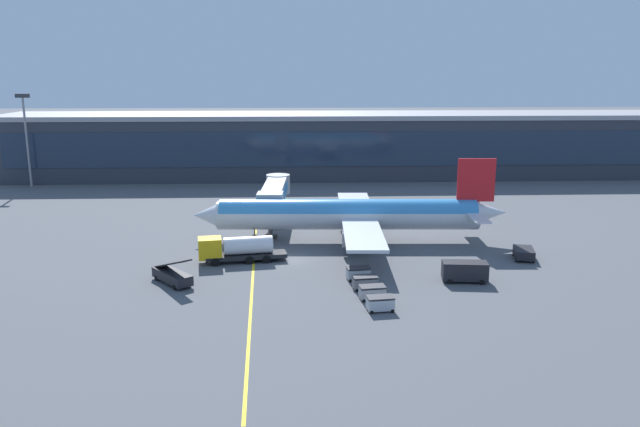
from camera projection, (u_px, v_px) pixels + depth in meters
ground_plane at (291, 259)px, 78.53m from camera, size 700.00×700.00×0.00m
apron_lead_in_line at (254, 255)px, 80.27m from camera, size 3.61×79.94×0.01m
terminal_building at (355, 144)px, 141.90m from camera, size 156.52×20.73×14.08m
main_airliner at (350, 214)px, 85.95m from camera, size 43.31×34.28×11.64m
jet_bridge at (275, 193)px, 95.85m from camera, size 4.61×19.07×6.60m
fuel_tanker at (236, 248)px, 77.04m from camera, size 11.06×4.16×3.25m
crew_van at (464, 270)px, 69.89m from camera, size 5.20×2.64×2.30m
pushback_tug at (524, 253)px, 78.34m from camera, size 3.11×4.22×1.40m
belt_loader at (172, 275)px, 69.32m from camera, size 5.39×6.19×3.49m
baggage_cart_0 at (380, 303)px, 61.39m from camera, size 2.82×1.91×1.48m
baggage_cart_1 at (372, 292)px, 64.47m from camera, size 2.82×1.91×1.48m
baggage_cart_2 at (365, 282)px, 67.55m from camera, size 2.82×1.91×1.48m
baggage_cart_3 at (358, 273)px, 70.63m from camera, size 2.82×1.91×1.48m
apron_light_mast_0 at (26, 132)px, 126.40m from camera, size 2.80×0.50×18.88m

